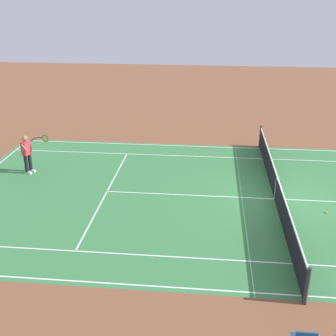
{
  "coord_description": "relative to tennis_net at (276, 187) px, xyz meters",
  "views": [
    {
      "loc": [
        2.55,
        14.61,
        7.28
      ],
      "look_at": [
        4.06,
        -0.45,
        0.9
      ],
      "focal_mm": 45.63,
      "sensor_mm": 36.0,
      "label": 1
    }
  ],
  "objects": [
    {
      "name": "court_line_markings",
      "position": [
        0.0,
        0.0,
        -0.49
      ],
      "size": [
        23.85,
        11.05,
        0.01
      ],
      "color": "white",
      "rests_on": "ground_plane"
    },
    {
      "name": "tennis_net",
      "position": [
        0.0,
        0.0,
        0.0
      ],
      "size": [
        0.1,
        11.7,
        1.08
      ],
      "color": "#2D2D33",
      "rests_on": "ground_plane"
    },
    {
      "name": "court_slab",
      "position": [
        0.0,
        0.0,
        -0.49
      ],
      "size": [
        24.2,
        11.4,
        0.0
      ],
      "primitive_type": "cube",
      "color": "#387A42",
      "rests_on": "ground_plane"
    },
    {
      "name": "ground_plane",
      "position": [
        0.0,
        0.0,
        -0.49
      ],
      "size": [
        60.0,
        60.0,
        0.0
      ],
      "primitive_type": "plane",
      "color": "brown"
    },
    {
      "name": "tennis_player_near",
      "position": [
        10.12,
        -1.51,
        0.44
      ],
      "size": [
        1.18,
        0.74,
        1.7
      ],
      "color": "black",
      "rests_on": "ground_plane"
    },
    {
      "name": "tennis_ball",
      "position": [
        -1.68,
        0.92,
        -0.46
      ],
      "size": [
        0.07,
        0.07,
        0.07
      ],
      "primitive_type": "sphere",
      "color": "#CCE01E",
      "rests_on": "ground_plane"
    }
  ]
}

